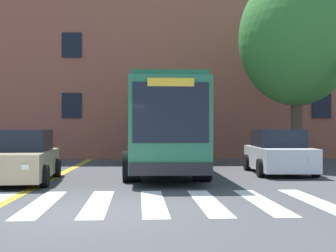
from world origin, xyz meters
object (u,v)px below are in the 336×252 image
car_tan_near_lane (22,158)px  city_bus (162,125)px  street_tree_curbside_large (296,38)px  car_white_far_lane (278,153)px

car_tan_near_lane → city_bus: bearing=35.2°
street_tree_curbside_large → car_white_far_lane: bearing=-117.9°
car_white_far_lane → street_tree_curbside_large: 6.25m
street_tree_curbside_large → car_tan_near_lane: bearing=-151.7°
car_tan_near_lane → street_tree_curbside_large: 13.22m
city_bus → car_tan_near_lane: (-4.60, -3.25, -1.07)m
street_tree_curbside_large → city_bus: bearing=-157.5°
city_bus → car_white_far_lane: (4.44, -0.70, -1.07)m
car_tan_near_lane → car_white_far_lane: size_ratio=1.10×
car_white_far_lane → street_tree_curbside_large: street_tree_curbside_large is taller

